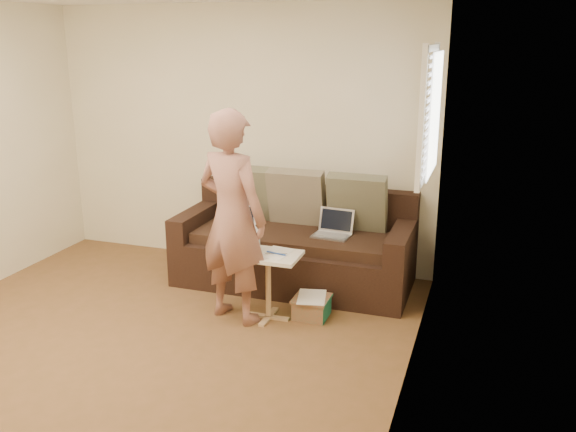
{
  "coord_description": "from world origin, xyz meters",
  "views": [
    {
      "loc": [
        2.45,
        -3.48,
        2.29
      ],
      "look_at": [
        0.8,
        1.4,
        0.78
      ],
      "focal_mm": 38.45,
      "sensor_mm": 36.0,
      "label": 1
    }
  ],
  "objects": [
    {
      "name": "pillow_mid",
      "position": [
        0.68,
        2.0,
        0.79
      ],
      "size": [
        0.55,
        0.27,
        0.57
      ],
      "primitive_type": null,
      "rotation": [
        0.24,
        0.0,
        0.0
      ],
      "color": "#6D654E",
      "rests_on": "sofa"
    },
    {
      "name": "side_table",
      "position": [
        0.77,
        0.97,
        0.29
      ],
      "size": [
        0.52,
        0.37,
        0.58
      ],
      "primitive_type": null,
      "color": "silver",
      "rests_on": "ground"
    },
    {
      "name": "drinking_glass",
      "position": [
        0.64,
        1.05,
        0.64
      ],
      "size": [
        0.07,
        0.07,
        0.12
      ],
      "primitive_type": null,
      "color": "silver",
      "rests_on": "side_table"
    },
    {
      "name": "striped_box",
      "position": [
        1.11,
        1.1,
        0.09
      ],
      "size": [
        0.3,
        0.3,
        0.19
      ],
      "primitive_type": null,
      "color": "red",
      "rests_on": "ground"
    },
    {
      "name": "person",
      "position": [
        0.5,
        0.89,
        0.88
      ],
      "size": [
        0.74,
        0.6,
        1.77
      ],
      "primitive_type": "imported",
      "rotation": [
        0.0,
        0.0,
        2.86
      ],
      "color": "#904E4F",
      "rests_on": "ground"
    },
    {
      "name": "pillow_left",
      "position": [
        0.13,
        2.02,
        0.79
      ],
      "size": [
        0.55,
        0.29,
        0.57
      ],
      "primitive_type": null,
      "rotation": [
        0.28,
        0.0,
        0.0
      ],
      "color": "#53523D",
      "rests_on": "sofa"
    },
    {
      "name": "window_blinds",
      "position": [
        1.95,
        1.5,
        1.7
      ],
      "size": [
        0.12,
        0.88,
        1.08
      ],
      "primitive_type": null,
      "color": "white",
      "rests_on": "wall_right"
    },
    {
      "name": "laptop_silver",
      "position": [
        1.11,
        1.73,
        0.52
      ],
      "size": [
        0.35,
        0.27,
        0.22
      ],
      "primitive_type": null,
      "rotation": [
        0.0,
        0.0,
        -0.09
      ],
      "color": "#B7BABC",
      "rests_on": "sofa"
    },
    {
      "name": "paper_on_table",
      "position": [
        0.83,
        1.0,
        0.58
      ],
      "size": [
        0.25,
        0.33,
        0.0
      ],
      "primitive_type": null,
      "rotation": [
        0.0,
        0.0,
        -0.14
      ],
      "color": "white",
      "rests_on": "side_table"
    },
    {
      "name": "wall_right",
      "position": [
        2.0,
        0.0,
        1.3
      ],
      "size": [
        0.0,
        4.5,
        4.5
      ],
      "primitive_type": "plane",
      "rotation": [
        1.57,
        0.0,
        -1.57
      ],
      "color": "beige",
      "rests_on": "ground"
    },
    {
      "name": "laptop_white",
      "position": [
        0.26,
        1.62,
        0.52
      ],
      "size": [
        0.37,
        0.35,
        0.22
      ],
      "primitive_type": null,
      "rotation": [
        0.0,
        0.0,
        0.59
      ],
      "color": "white",
      "rests_on": "sofa"
    },
    {
      "name": "sofa",
      "position": [
        0.73,
        1.77,
        0.42
      ],
      "size": [
        2.2,
        0.95,
        0.85
      ],
      "primitive_type": null,
      "color": "black",
      "rests_on": "ground"
    },
    {
      "name": "floor",
      "position": [
        0.0,
        0.0,
        0.0
      ],
      "size": [
        4.5,
        4.5,
        0.0
      ],
      "primitive_type": "plane",
      "color": "brown",
      "rests_on": "ground"
    },
    {
      "name": "pillow_right",
      "position": [
        1.28,
        1.99,
        0.79
      ],
      "size": [
        0.55,
        0.28,
        0.57
      ],
      "primitive_type": null,
      "rotation": [
        0.26,
        0.0,
        0.0
      ],
      "color": "#53523D",
      "rests_on": "sofa"
    },
    {
      "name": "scissors",
      "position": [
        0.84,
        0.97,
        0.58
      ],
      "size": [
        0.2,
        0.14,
        0.02
      ],
      "primitive_type": null,
      "rotation": [
        0.0,
        0.0,
        0.27
      ],
      "color": "silver",
      "rests_on": "side_table"
    },
    {
      "name": "wall_back",
      "position": [
        0.0,
        2.25,
        1.3
      ],
      "size": [
        4.0,
        0.0,
        4.0
      ],
      "primitive_type": "plane",
      "rotation": [
        1.57,
        0.0,
        0.0
      ],
      "color": "beige",
      "rests_on": "ground"
    }
  ]
}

